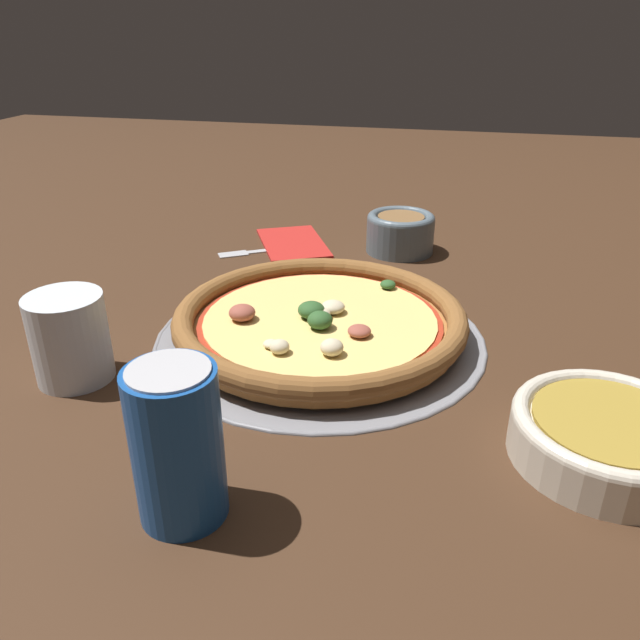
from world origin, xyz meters
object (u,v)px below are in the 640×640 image
at_px(bowl_near, 609,434).
at_px(napkin, 293,242).
at_px(bowl_far, 400,231).
at_px(fork, 266,250).
at_px(pizza_tray, 320,335).
at_px(beverage_can, 177,445).
at_px(drinking_cup, 70,338).
at_px(pizza, 320,320).

bearing_deg(bowl_near, napkin, 40.78).
distance_m(bowl_far, fork, 0.21).
relative_size(pizza_tray, fork, 2.46).
distance_m(bowl_far, beverage_can, 0.62).
bearing_deg(bowl_far, drinking_cup, 148.77).
xyz_separation_m(bowl_near, drinking_cup, (0.01, 0.51, 0.02)).
bearing_deg(napkin, bowl_far, -88.07).
relative_size(pizza_tray, bowl_far, 3.61).
bearing_deg(bowl_far, fork, 103.29).
bearing_deg(napkin, drinking_cup, 166.95).
bearing_deg(bowl_far, beverage_can, 171.78).
xyz_separation_m(napkin, beverage_can, (-0.61, -0.08, 0.06)).
relative_size(bowl_far, beverage_can, 0.85).
distance_m(pizza_tray, bowl_near, 0.32).
bearing_deg(pizza, fork, 29.57).
bearing_deg(pizza, bowl_far, -9.72).
xyz_separation_m(pizza, drinking_cup, (-0.14, 0.22, 0.02)).
xyz_separation_m(drinking_cup, fork, (0.41, -0.07, -0.04)).
bearing_deg(bowl_far, bowl_near, -154.11).
height_order(pizza, bowl_far, bowl_far).
height_order(pizza_tray, fork, pizza_tray).
distance_m(pizza, drinking_cup, 0.27).
distance_m(pizza, fork, 0.31).
height_order(bowl_near, bowl_far, bowl_far).
distance_m(bowl_far, napkin, 0.18).
bearing_deg(bowl_far, pizza, 170.28).
bearing_deg(beverage_can, pizza_tray, -6.62).
bearing_deg(bowl_near, pizza_tray, 61.13).
xyz_separation_m(drinking_cup, beverage_can, (-0.15, -0.19, 0.02)).
relative_size(pizza_tray, napkin, 2.04).
relative_size(pizza_tray, drinking_cup, 4.16).
distance_m(bowl_near, drinking_cup, 0.51).
height_order(pizza_tray, napkin, same).
relative_size(pizza_tray, bowl_near, 2.38).
xyz_separation_m(bowl_near, napkin, (0.47, 0.40, -0.02)).
height_order(pizza_tray, beverage_can, beverage_can).
height_order(bowl_near, napkin, bowl_near).
bearing_deg(bowl_near, beverage_can, 113.80).
relative_size(pizza, drinking_cup, 3.67).
xyz_separation_m(pizza_tray, fork, (0.27, 0.15, -0.00)).
bearing_deg(fork, pizza_tray, 87.34).
xyz_separation_m(pizza_tray, napkin, (0.31, 0.12, 0.00)).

